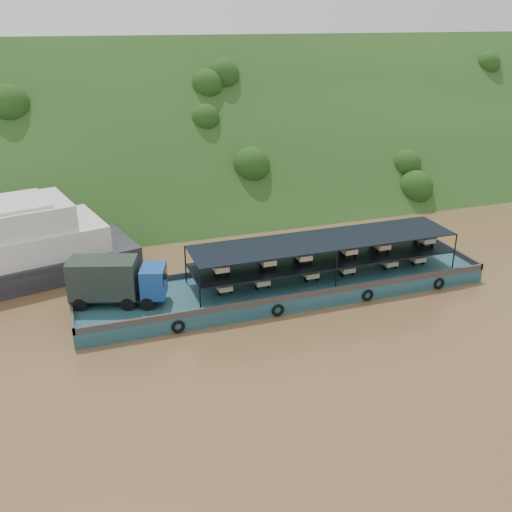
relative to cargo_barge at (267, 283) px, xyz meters
name	(u,v)px	position (x,y,z in m)	size (l,w,h in m)	color
ground	(290,301)	(1.52, -1.55, -1.23)	(160.00, 160.00, 0.00)	brown
hillside	(193,188)	(1.52, 34.45, -1.23)	(140.00, 28.00, 28.00)	#1B3413
cargo_barge	(267,283)	(0.00, 0.00, 0.00)	(35.11, 7.18, 4.93)	#143A48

